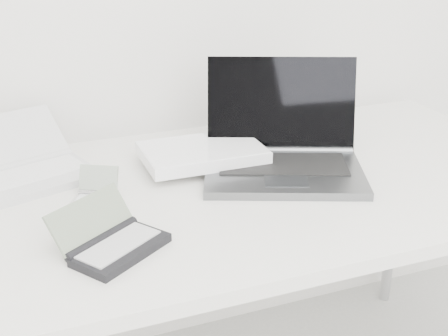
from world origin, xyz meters
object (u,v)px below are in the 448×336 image
object	(u,v)px
netbook_open_white	(30,166)
palmtop_charcoal	(112,242)
desk	(230,202)
laptop_large	(252,153)

from	to	relation	value
netbook_open_white	palmtop_charcoal	world-z (taller)	netbook_open_white
desk	laptop_large	size ratio (longest dim) A/B	2.96
laptop_large	netbook_open_white	size ratio (longest dim) A/B	1.50
desk	palmtop_charcoal	xyz separation A→B (m)	(-0.31, -0.20, 0.07)
desk	laptop_large	xyz separation A→B (m)	(0.09, 0.07, 0.09)
netbook_open_white	palmtop_charcoal	bearing A→B (deg)	-92.94
desk	laptop_large	world-z (taller)	laptop_large
laptop_large	palmtop_charcoal	size ratio (longest dim) A/B	2.36
laptop_large	netbook_open_white	world-z (taller)	laptop_large
laptop_large	netbook_open_white	bearing A→B (deg)	-173.93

